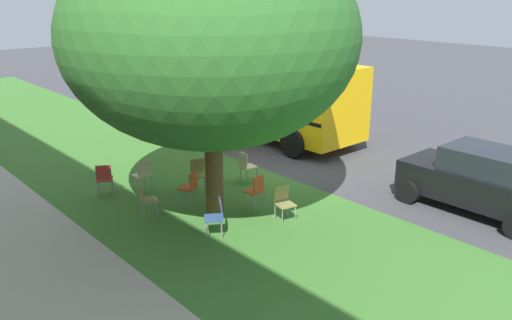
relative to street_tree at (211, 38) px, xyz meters
The scene contains 15 objects.
ground 5.54m from the street_tree, 71.81° to the right, with size 80.00×80.00×0.00m, color #424247.
grass_verge 4.42m from the street_tree, ahead, with size 48.00×6.00×0.01m, color #3D752D.
sidewalk_strip 6.13m from the street_tree, 75.52° to the left, with size 48.00×2.80×0.01m, color #ADA89E.
street_tree is the anchor object (origin of this frame).
chair_0 3.87m from the street_tree, ahead, with size 0.57×0.56×0.88m.
chair_1 4.56m from the street_tree, 12.61° to the left, with size 0.43×0.42×0.88m.
chair_2 4.44m from the street_tree, 59.95° to the right, with size 0.47×0.47×0.88m.
chair_3 5.00m from the street_tree, 26.89° to the left, with size 0.57×0.57×0.88m.
chair_4 3.96m from the street_tree, 144.40° to the left, with size 0.57×0.58×0.88m.
chair_5 3.91m from the street_tree, 112.51° to the right, with size 0.49×0.48×0.88m.
chair_6 4.12m from the street_tree, 56.40° to the left, with size 0.54×0.54×0.88m.
chair_7 4.14m from the street_tree, 145.56° to the right, with size 0.50×0.50×0.88m.
chair_8 4.13m from the street_tree, 22.02° to the right, with size 0.55×0.54×0.88m.
parked_car 7.42m from the street_tree, 130.16° to the right, with size 3.70×1.92×1.65m.
school_bus 8.71m from the street_tree, 45.27° to the right, with size 10.40×2.80×2.88m.
Camera 1 is at (-10.66, 10.50, 5.36)m, focal length 36.51 mm.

